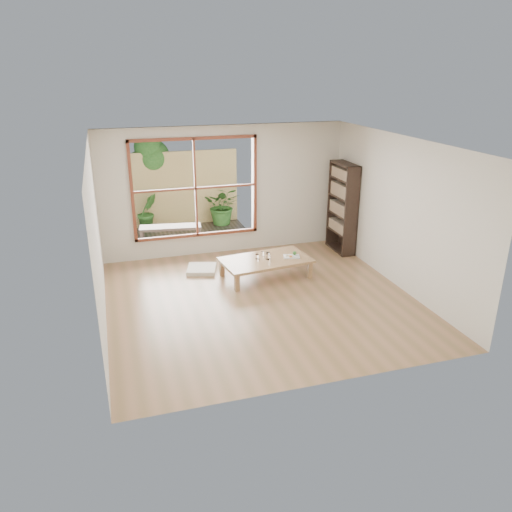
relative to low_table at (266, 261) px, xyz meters
The scene contains 15 objects.
ground 1.02m from the low_table, 112.91° to the right, with size 5.00×5.00×0.00m, color #A17450.
low_table is the anchor object (origin of this frame).
floor_cushion 1.27m from the low_table, 150.75° to the left, with size 0.53×0.53×0.08m, color beige.
bookshelf 2.24m from the low_table, 24.62° to the left, with size 0.30×0.83×1.85m, color #30221A.
glass_tall 0.12m from the low_table, 40.12° to the right, with size 0.07×0.07×0.13m, color silver.
glass_mid 0.11m from the low_table, ahead, with size 0.07×0.07×0.09m, color silver.
glass_short 0.20m from the low_table, 90.75° to the left, with size 0.06×0.06×0.08m, color silver.
glass_small 0.18m from the low_table, 159.45° to the left, with size 0.07×0.07×0.09m, color silver.
food_tray 0.51m from the low_table, ahead, with size 0.34×0.28×0.09m.
deck 2.86m from the low_table, 110.17° to the left, with size 2.80×2.00×0.05m, color #372F28.
garden_bench 2.66m from the low_table, 122.61° to the left, with size 1.35×0.56×0.41m.
bamboo_fence 3.84m from the low_table, 104.95° to the left, with size 2.80×0.06×1.80m, color tan.
shrub_right 3.36m from the low_table, 90.08° to the left, with size 0.85×0.74×0.95m, color #366826.
shrub_left 3.86m from the low_table, 117.98° to the left, with size 0.49×0.39×0.89m, color #366826.
garden_tree 4.49m from the low_table, 112.67° to the left, with size 1.04×0.85×2.22m.
Camera 1 is at (-2.28, -7.21, 3.68)m, focal length 35.00 mm.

